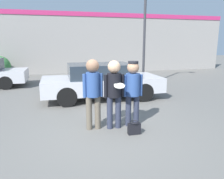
# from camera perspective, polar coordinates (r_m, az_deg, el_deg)

# --- Properties ---
(ground_plane) EXTENTS (56.00, 56.00, 0.00)m
(ground_plane) POSITION_cam_1_polar(r_m,az_deg,el_deg) (5.59, -0.85, -10.64)
(ground_plane) COLOR #66635E
(storefront_building) EXTENTS (24.00, 0.22, 4.26)m
(storefront_building) POSITION_cam_1_polar(r_m,az_deg,el_deg) (16.00, -10.30, 11.94)
(storefront_building) COLOR gray
(storefront_building) RESTS_ON ground
(person_left) EXTENTS (0.50, 0.33, 1.77)m
(person_left) POSITION_cam_1_polar(r_m,az_deg,el_deg) (5.40, -5.01, 0.36)
(person_left) COLOR #665B4C
(person_left) RESTS_ON ground
(person_middle_with_frisbee) EXTENTS (0.52, 0.56, 1.74)m
(person_middle_with_frisbee) POSITION_cam_1_polar(r_m,az_deg,el_deg) (5.43, 0.54, 0.26)
(person_middle_with_frisbee) COLOR #2D3347
(person_middle_with_frisbee) RESTS_ON ground
(person_right) EXTENTS (0.53, 0.36, 1.71)m
(person_right) POSITION_cam_1_polar(r_m,az_deg,el_deg) (5.65, 5.44, 0.56)
(person_right) COLOR #2D3347
(person_right) RESTS_ON ground
(parked_car_near) EXTENTS (4.57, 1.95, 1.37)m
(parked_car_near) POSITION_cam_1_polar(r_m,az_deg,el_deg) (8.57, -2.76, 2.33)
(parked_car_near) COLOR silver
(parked_car_near) RESTS_ON ground
(street_lamp) EXTENTS (1.39, 0.35, 6.30)m
(street_lamp) POSITION_cam_1_polar(r_m,az_deg,el_deg) (11.05, 9.85, 20.68)
(street_lamp) COLOR #38383D
(street_lamp) RESTS_ON ground
(shrub) EXTENTS (1.35, 1.35, 1.35)m
(shrub) POSITION_cam_1_polar(r_m,az_deg,el_deg) (15.56, -27.32, 5.30)
(shrub) COLOR #387A3D
(shrub) RESTS_ON ground
(handbag) EXTENTS (0.30, 0.23, 0.31)m
(handbag) POSITION_cam_1_polar(r_m,az_deg,el_deg) (5.36, 5.81, -10.00)
(handbag) COLOR black
(handbag) RESTS_ON ground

